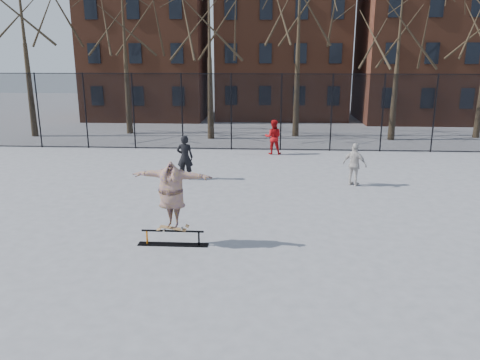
# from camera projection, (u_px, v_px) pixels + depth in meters

# --- Properties ---
(ground) EXTENTS (100.00, 100.00, 0.00)m
(ground) POSITION_uv_depth(u_px,v_px,m) (245.00, 246.00, 12.33)
(ground) COLOR slate
(skate_rail) EXTENTS (1.88, 0.29, 0.41)m
(skate_rail) POSITION_uv_depth(u_px,v_px,m) (173.00, 239.00, 12.39)
(skate_rail) COLOR black
(skate_rail) RESTS_ON ground
(skateboard) EXTENTS (0.75, 0.18, 0.09)m
(skateboard) POSITION_uv_depth(u_px,v_px,m) (173.00, 229.00, 12.31)
(skateboard) COLOR #8E5E38
(skateboard) RESTS_ON skate_rail
(skater) EXTENTS (2.19, 0.80, 1.74)m
(skater) POSITION_uv_depth(u_px,v_px,m) (172.00, 195.00, 12.08)
(skater) COLOR #5F3482
(skater) RESTS_ON skateboard
(bystander_black) EXTENTS (0.67, 0.44, 1.80)m
(bystander_black) POSITION_uv_depth(u_px,v_px,m) (185.00, 157.00, 18.80)
(bystander_black) COLOR black
(bystander_black) RESTS_ON ground
(bystander_red) EXTENTS (0.87, 0.69, 1.75)m
(bystander_red) POSITION_uv_depth(u_px,v_px,m) (273.00, 137.00, 23.63)
(bystander_red) COLOR #B71013
(bystander_red) RESTS_ON ground
(bystander_white) EXTENTS (1.02, 0.90, 1.65)m
(bystander_white) POSITION_uv_depth(u_px,v_px,m) (355.00, 164.00, 17.89)
(bystander_white) COLOR beige
(bystander_white) RESTS_ON ground
(fence) EXTENTS (34.03, 0.07, 4.00)m
(fence) POSITION_uv_depth(u_px,v_px,m) (258.00, 111.00, 24.34)
(fence) COLOR black
(fence) RESTS_ON ground
(tree_row) EXTENTS (33.66, 7.46, 10.67)m
(tree_row) POSITION_uv_depth(u_px,v_px,m) (256.00, 11.00, 26.98)
(tree_row) COLOR black
(tree_row) RESTS_ON ground
(rowhouses) EXTENTS (29.00, 7.00, 13.00)m
(rowhouses) POSITION_uv_depth(u_px,v_px,m) (272.00, 39.00, 35.79)
(rowhouses) COLOR brown
(rowhouses) RESTS_ON ground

